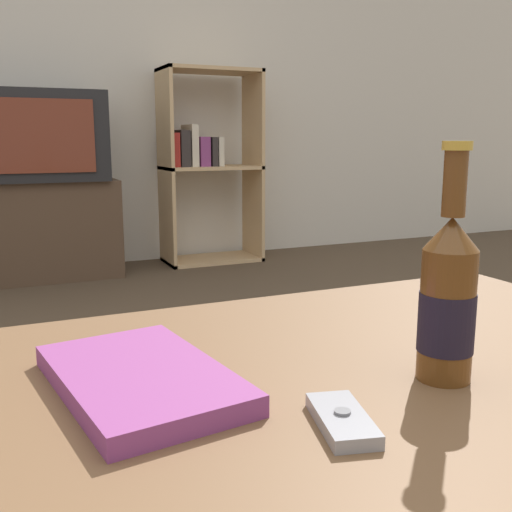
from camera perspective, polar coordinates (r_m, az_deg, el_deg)
The scene contains 8 objects.
back_wall at distance 3.60m, azimuth -19.49°, elevation 19.75°, with size 8.00×0.05×2.60m.
coffee_table at distance 0.71m, azimuth 9.10°, elevation -17.27°, with size 1.13×0.82×0.45m.
tv_stand at distance 3.31m, azimuth -21.45°, elevation 2.25°, with size 0.97×0.38×0.51m.
television at distance 3.27m, azimuth -22.05°, elevation 10.54°, with size 0.87×0.46×0.45m.
bookshelf at distance 3.53m, azimuth -4.84°, elevation 8.89°, with size 0.56×0.30×1.11m.
beer_bottle at distance 0.71m, azimuth 17.78°, elevation -3.92°, with size 0.06×0.06×0.27m.
cell_phone at distance 0.61m, azimuth 8.21°, elevation -15.19°, with size 0.07×0.11×0.02m.
table_book at distance 0.69m, azimuth -10.93°, elevation -11.39°, with size 0.20×0.29×0.02m.
Camera 1 is at (-0.35, -0.52, 0.72)m, focal length 42.00 mm.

